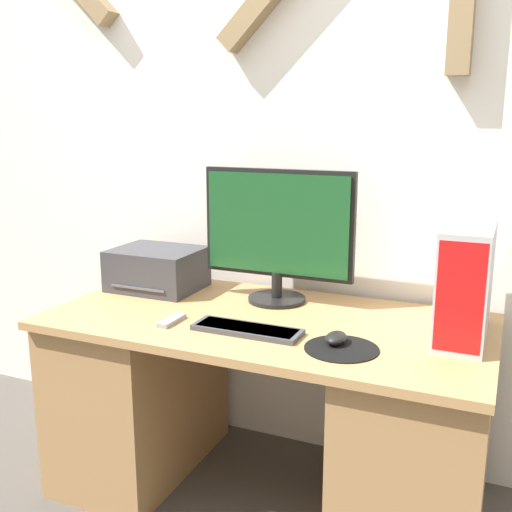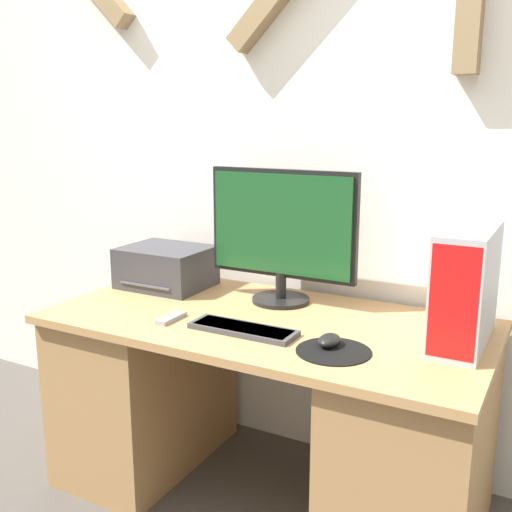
{
  "view_description": "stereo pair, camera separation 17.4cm",
  "coord_description": "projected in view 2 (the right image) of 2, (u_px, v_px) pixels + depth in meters",
  "views": [
    {
      "loc": [
        0.78,
        -1.49,
        1.41
      ],
      "look_at": [
        -0.04,
        0.39,
        0.94
      ],
      "focal_mm": 42.0,
      "sensor_mm": 36.0,
      "label": 1
    },
    {
      "loc": [
        0.94,
        -1.42,
        1.41
      ],
      "look_at": [
        -0.04,
        0.39,
        0.94
      ],
      "focal_mm": 42.0,
      "sensor_mm": 36.0,
      "label": 2
    }
  ],
  "objects": [
    {
      "name": "monitor",
      "position": [
        282.0,
        231.0,
        2.27
      ],
      "size": [
        0.6,
        0.22,
        0.51
      ],
      "color": "black",
      "rests_on": "desk"
    },
    {
      "name": "mousepad",
      "position": [
        334.0,
        351.0,
        1.83
      ],
      "size": [
        0.23,
        0.23,
        0.0
      ],
      "color": "black",
      "rests_on": "desk"
    },
    {
      "name": "computer_tower",
      "position": [
        465.0,
        287.0,
        1.86
      ],
      "size": [
        0.15,
        0.4,
        0.37
      ],
      "color": "#B2B2B7",
      "rests_on": "desk"
    },
    {
      "name": "desk",
      "position": [
        265.0,
        406.0,
        2.22
      ],
      "size": [
        1.57,
        0.78,
        0.71
      ],
      "color": "tan",
      "rests_on": "ground_plane"
    },
    {
      "name": "printer",
      "position": [
        166.0,
        267.0,
        2.53
      ],
      "size": [
        0.36,
        0.3,
        0.17
      ],
      "color": "#38383D",
      "rests_on": "desk"
    },
    {
      "name": "remote_control",
      "position": [
        171.0,
        318.0,
        2.11
      ],
      "size": [
        0.04,
        0.13,
        0.02
      ],
      "color": "gray",
      "rests_on": "desk"
    },
    {
      "name": "keyboard",
      "position": [
        243.0,
        329.0,
        2.0
      ],
      "size": [
        0.37,
        0.12,
        0.02
      ],
      "color": "#3D3D42",
      "rests_on": "desk"
    },
    {
      "name": "mouse",
      "position": [
        329.0,
        340.0,
        1.86
      ],
      "size": [
        0.06,
        0.1,
        0.04
      ],
      "color": "black",
      "rests_on": "mousepad"
    },
    {
      "name": "wall_back",
      "position": [
        318.0,
        130.0,
        2.37
      ],
      "size": [
        6.4,
        0.13,
        2.87
      ],
      "color": "white",
      "rests_on": "ground_plane"
    }
  ]
}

